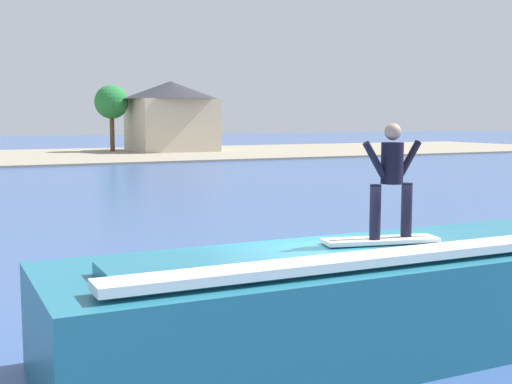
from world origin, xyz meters
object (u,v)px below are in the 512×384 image
surfboard (381,240)px  surfer (392,175)px  tree_short_bushy (112,103)px  house_gabled_white (171,113)px  wave_crest (382,296)px  car_far_shore (180,143)px

surfboard → surfer: (0.14, -0.04, 0.95)m
tree_short_bushy → house_gabled_white: bearing=-11.8°
wave_crest → surfboard: (-0.25, -0.27, 0.92)m
wave_crest → surfer: (-0.11, -0.31, 1.86)m
car_far_shore → surfboard: bearing=-106.4°
surfer → car_far_shore: 58.91m
surfer → tree_short_bushy: tree_short_bushy is taller
surfboard → surfer: surfer is taller
surfer → tree_short_bushy: 58.93m
surfboard → tree_short_bushy: tree_short_bushy is taller
wave_crest → car_far_shore: car_far_shore is taller
surfboard → wave_crest: bearing=47.1°
surfer → surfboard: bearing=164.4°
surfboard → tree_short_bushy: size_ratio=0.26×
car_far_shore → tree_short_bushy: bearing=167.1°
wave_crest → surfboard: size_ratio=5.74×
surfer → car_far_shore: bearing=73.8°
wave_crest → car_far_shore: 58.56m
wave_crest → tree_short_bushy: 58.70m
surfboard → house_gabled_white: 58.99m
wave_crest → surfboard: surfboard is taller
car_far_shore → house_gabled_white: house_gabled_white is taller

